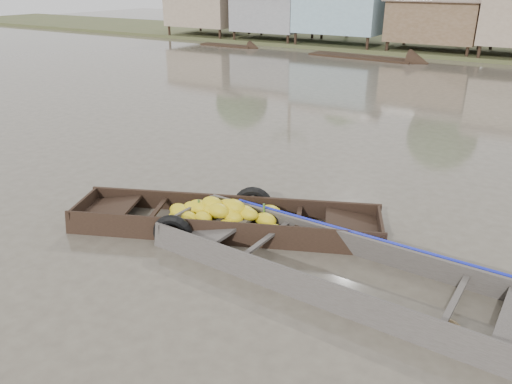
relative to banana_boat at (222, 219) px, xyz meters
The scene contains 3 objects.
ground 1.07m from the banana_boat, 25.80° to the right, with size 120.00×120.00×0.00m, color #4F483C.
banana_boat is the anchor object (origin of this frame).
viewer_boat 3.11m from the banana_boat, ahead, with size 7.49×2.18×0.60m.
Camera 1 is at (4.62, -7.12, 4.87)m, focal length 35.00 mm.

